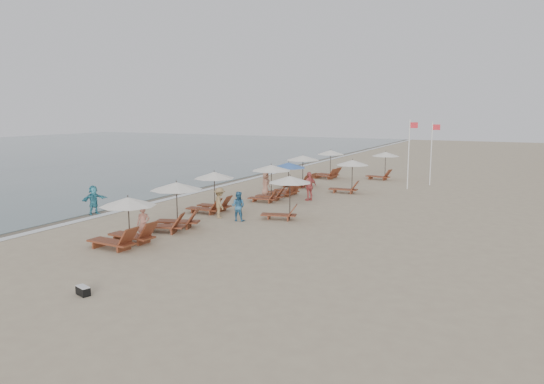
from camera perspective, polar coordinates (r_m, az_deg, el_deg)
The scene contains 22 objects.
ground at distance 22.10m, azimuth 1.87°, elevation -5.46°, with size 160.00×160.00×0.00m, color tan.
wet_sand_band at distance 36.83m, azimuth -9.40°, elevation 0.28°, with size 3.20×140.00×0.01m, color #6B5E4C.
foam_line at distance 36.09m, azimuth -7.73°, elevation 0.15°, with size 0.50×140.00×0.02m, color white.
lounger_station_0 at distance 21.98m, azimuth -16.04°, elevation -3.25°, with size 2.73×2.28×2.05m.
lounger_station_1 at distance 24.37m, azimuth -10.91°, elevation -1.53°, with size 2.78×2.54×2.26m.
lounger_station_2 at distance 28.33m, azimuth -6.74°, elevation 0.02°, with size 2.53×2.22×2.23m.
lounger_station_3 at distance 31.47m, azimuth -0.35°, elevation 1.30°, with size 2.55×2.45×2.25m.
lounger_station_4 at distance 33.75m, azimuth 1.55°, elevation 1.63°, with size 2.48×2.26×2.17m.
lounger_station_5 at distance 37.68m, azimuth 3.06°, elevation 2.33°, with size 2.80×2.46×2.29m.
lounger_station_6 at distance 42.51m, azimuth 6.19°, elevation 3.10°, with size 2.58×2.30×2.31m.
inland_station_0 at distance 26.27m, azimuth 1.54°, elevation 0.11°, with size 2.59×2.24×2.22m.
inland_station_1 at distance 35.07m, azimuth 8.47°, elevation 2.18°, with size 2.65×2.24×2.22m.
inland_station_2 at distance 42.34m, azimuth 12.10°, elevation 3.24°, with size 2.66×2.24×2.22m.
beachgoer_near at distance 22.50m, azimuth -14.01°, elevation -3.48°, with size 0.55×0.36×1.52m, color #B27260.
beachgoer_mid_a at distance 26.00m, azimuth -3.75°, elevation -1.58°, with size 0.73×0.57×1.50m, color #306892.
beachgoer_mid_b at distance 26.82m, azimuth -5.80°, elevation -1.19°, with size 1.02×0.59×1.59m, color olive.
beachgoer_far_a at distance 31.85m, azimuth 4.16°, elevation 0.64°, with size 1.05×0.44×1.78m, color #C5514E.
beachgoer_far_b at distance 33.96m, azimuth -0.71°, elevation 0.94°, with size 0.73×0.48×1.49m, color #B17860.
waterline_walker at distance 29.18m, azimuth -19.08°, elevation -0.83°, with size 1.45×0.46×1.57m, color teal.
duffel_bag at distance 16.86m, azimuth -20.13°, elevation -10.18°, with size 0.56×0.40×0.28m.
flag_pole_near at distance 37.54m, azimuth 14.90°, elevation 4.40°, with size 0.60×0.08×4.89m.
flag_pole_far at distance 39.93m, azimuth 17.22°, elevation 4.41°, with size 0.60×0.08×4.69m.
Camera 1 is at (8.89, -19.47, 5.53)m, focal length 34.11 mm.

